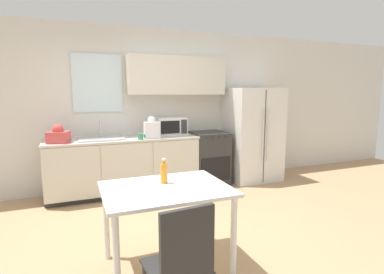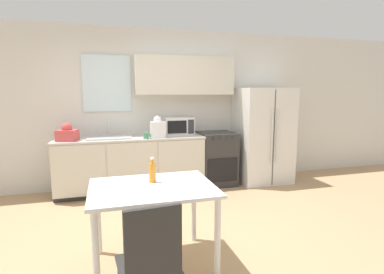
% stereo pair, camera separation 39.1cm
% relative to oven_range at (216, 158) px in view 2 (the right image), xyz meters
% --- Properties ---
extents(ground_plane, '(12.00, 12.00, 0.00)m').
position_rel_oven_range_xyz_m(ground_plane, '(-1.27, -1.68, -0.46)').
color(ground_plane, tan).
extents(wall_back, '(12.00, 0.38, 2.70)m').
position_rel_oven_range_xyz_m(wall_back, '(-1.17, 0.31, 0.98)').
color(wall_back, silver).
rests_on(wall_back, ground_plane).
extents(kitchen_counter, '(2.37, 0.65, 0.91)m').
position_rel_oven_range_xyz_m(kitchen_counter, '(-1.49, -0.01, -0.01)').
color(kitchen_counter, '#333333').
rests_on(kitchen_counter, ground_plane).
extents(oven_range, '(0.62, 0.64, 0.93)m').
position_rel_oven_range_xyz_m(oven_range, '(0.00, 0.00, 0.00)').
color(oven_range, '#2D2D2D').
rests_on(oven_range, ground_plane).
extents(refrigerator, '(0.94, 0.79, 1.70)m').
position_rel_oven_range_xyz_m(refrigerator, '(0.87, -0.06, 0.39)').
color(refrigerator, silver).
rests_on(refrigerator, ground_plane).
extents(kitchen_sink, '(0.69, 0.45, 0.28)m').
position_rel_oven_range_xyz_m(kitchen_sink, '(-1.83, 0.00, 0.46)').
color(kitchen_sink, '#B7BABC').
rests_on(kitchen_sink, kitchen_counter).
extents(microwave, '(0.51, 0.33, 0.29)m').
position_rel_oven_range_xyz_m(microwave, '(-0.66, 0.12, 0.59)').
color(microwave, silver).
rests_on(microwave, kitchen_counter).
extents(coffee_mug, '(0.11, 0.08, 0.09)m').
position_rel_oven_range_xyz_m(coffee_mug, '(-1.26, -0.23, 0.49)').
color(coffee_mug, '#3F8C66').
rests_on(coffee_mug, kitchen_counter).
extents(grocery_bag_0, '(0.24, 0.21, 0.35)m').
position_rel_oven_range_xyz_m(grocery_bag_0, '(-1.07, -0.14, 0.60)').
color(grocery_bag_0, white).
rests_on(grocery_bag_0, kitchen_counter).
extents(grocery_bag_1, '(0.33, 0.31, 0.27)m').
position_rel_oven_range_xyz_m(grocery_bag_1, '(-2.43, -0.10, 0.55)').
color(grocery_bag_1, '#D14C4C').
rests_on(grocery_bag_1, kitchen_counter).
extents(dining_table, '(1.12, 0.85, 0.78)m').
position_rel_oven_range_xyz_m(dining_table, '(-1.48, -2.26, 0.20)').
color(dining_table, white).
rests_on(dining_table, ground_plane).
extents(dining_chair_near, '(0.44, 0.44, 0.93)m').
position_rel_oven_range_xyz_m(dining_chair_near, '(-1.61, -3.07, 0.07)').
color(dining_chair_near, '#282828').
rests_on(dining_chair_near, ground_plane).
extents(drink_bottle, '(0.07, 0.07, 0.24)m').
position_rel_oven_range_xyz_m(drink_bottle, '(-1.46, -2.14, 0.41)').
color(drink_bottle, orange).
rests_on(drink_bottle, dining_table).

